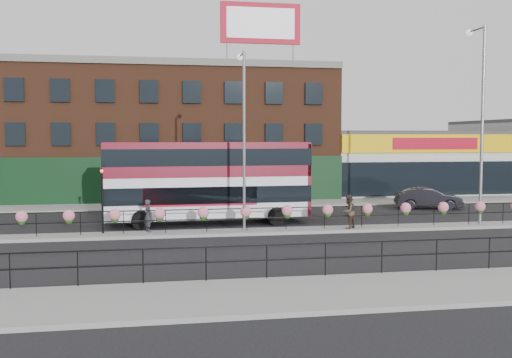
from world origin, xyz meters
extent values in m
plane|color=black|center=(0.00, 0.00, 0.00)|extent=(120.00, 120.00, 0.00)
cube|color=gray|center=(0.00, -12.00, 0.07)|extent=(60.00, 4.00, 0.15)
cube|color=gray|center=(0.00, 12.00, 0.07)|extent=(60.00, 4.00, 0.15)
cube|color=gray|center=(0.00, 0.00, 0.07)|extent=(60.00, 1.60, 0.15)
cube|color=gold|center=(0.00, -9.70, 0.01)|extent=(60.00, 0.10, 0.01)
cube|color=gold|center=(0.00, -9.88, 0.01)|extent=(60.00, 0.10, 0.01)
cube|color=brown|center=(-4.00, 20.00, 5.00)|extent=(25.00, 12.00, 10.00)
cube|color=#3F3F42|center=(-4.00, 20.00, 10.15)|extent=(25.00, 12.00, 0.30)
cube|color=black|center=(-4.00, 13.92, 1.70)|extent=(25.00, 0.25, 3.40)
cube|color=silver|center=(16.00, 20.00, 2.50)|extent=(15.00, 12.00, 5.00)
cube|color=#3F3F42|center=(16.00, 20.00, 5.15)|extent=(15.00, 12.00, 0.30)
cube|color=#F3BA05|center=(16.00, 13.92, 4.30)|extent=(15.00, 0.25, 1.40)
cube|color=#AA081E|center=(16.00, 13.80, 4.30)|extent=(7.00, 0.10, 0.90)
cube|color=black|center=(16.00, 13.92, 1.60)|extent=(15.00, 0.25, 2.60)
cube|color=#AA081E|center=(2.50, 15.00, 13.20)|extent=(6.00, 0.25, 3.00)
cube|color=white|center=(2.50, 14.86, 13.20)|extent=(5.10, 0.04, 2.25)
cylinder|color=slate|center=(0.00, 15.00, 11.00)|extent=(0.12, 0.12, 1.40)
cylinder|color=slate|center=(5.00, 15.00, 11.00)|extent=(0.12, 0.12, 1.40)
cube|color=black|center=(0.00, 0.00, 1.25)|extent=(30.00, 0.05, 0.05)
cube|color=black|center=(0.00, 0.00, 0.76)|extent=(30.00, 0.05, 0.05)
cylinder|color=black|center=(-11.00, 0.00, 0.70)|extent=(0.04, 0.04, 1.10)
cylinder|color=black|center=(-9.00, 0.00, 0.70)|extent=(0.04, 0.04, 1.10)
cylinder|color=black|center=(-7.00, 0.00, 0.70)|extent=(0.04, 0.04, 1.10)
cylinder|color=black|center=(-5.00, 0.00, 0.70)|extent=(0.04, 0.04, 1.10)
cylinder|color=black|center=(-3.00, 0.00, 0.70)|extent=(0.04, 0.04, 1.10)
cylinder|color=black|center=(-1.00, 0.00, 0.70)|extent=(0.04, 0.04, 1.10)
cylinder|color=black|center=(1.00, 0.00, 0.70)|extent=(0.04, 0.04, 1.10)
cylinder|color=black|center=(3.00, 0.00, 0.70)|extent=(0.04, 0.04, 1.10)
cylinder|color=black|center=(5.00, 0.00, 0.70)|extent=(0.04, 0.04, 1.10)
cylinder|color=black|center=(7.00, 0.00, 0.70)|extent=(0.04, 0.04, 1.10)
cylinder|color=black|center=(9.00, 0.00, 0.70)|extent=(0.04, 0.04, 1.10)
cylinder|color=black|center=(11.00, 0.00, 0.70)|extent=(0.04, 0.04, 1.10)
cylinder|color=black|center=(13.00, 0.00, 0.70)|extent=(0.04, 0.04, 1.10)
sphere|color=pink|center=(-11.63, 0.00, 1.10)|extent=(0.56, 0.56, 0.56)
sphere|color=#255116|center=(-11.63, 0.00, 0.87)|extent=(0.36, 0.36, 0.36)
sphere|color=pink|center=(-9.52, 0.00, 1.10)|extent=(0.56, 0.56, 0.56)
sphere|color=#255116|center=(-9.52, 0.00, 0.87)|extent=(0.36, 0.36, 0.36)
sphere|color=pink|center=(-7.40, 0.00, 1.10)|extent=(0.56, 0.56, 0.56)
sphere|color=#255116|center=(-7.40, 0.00, 0.87)|extent=(0.36, 0.36, 0.36)
sphere|color=pink|center=(-5.29, 0.00, 1.10)|extent=(0.56, 0.56, 0.56)
sphere|color=#255116|center=(-5.29, 0.00, 0.87)|extent=(0.36, 0.36, 0.36)
sphere|color=pink|center=(-3.17, 0.00, 1.10)|extent=(0.56, 0.56, 0.56)
sphere|color=#255116|center=(-3.17, 0.00, 0.87)|extent=(0.36, 0.36, 0.36)
sphere|color=pink|center=(-1.06, 0.00, 1.10)|extent=(0.56, 0.56, 0.56)
sphere|color=#255116|center=(-1.06, 0.00, 0.87)|extent=(0.36, 0.36, 0.36)
sphere|color=pink|center=(1.06, 0.00, 1.10)|extent=(0.56, 0.56, 0.56)
sphere|color=#255116|center=(1.06, 0.00, 0.87)|extent=(0.36, 0.36, 0.36)
sphere|color=pink|center=(3.17, 0.00, 1.10)|extent=(0.56, 0.56, 0.56)
sphere|color=#255116|center=(3.17, 0.00, 0.87)|extent=(0.36, 0.36, 0.36)
sphere|color=pink|center=(5.29, 0.00, 1.10)|extent=(0.56, 0.56, 0.56)
sphere|color=#255116|center=(5.29, 0.00, 0.87)|extent=(0.36, 0.36, 0.36)
sphere|color=pink|center=(7.40, 0.00, 1.10)|extent=(0.56, 0.56, 0.56)
sphere|color=#255116|center=(7.40, 0.00, 0.87)|extent=(0.36, 0.36, 0.36)
sphere|color=pink|center=(9.52, 0.00, 1.10)|extent=(0.56, 0.56, 0.56)
sphere|color=#255116|center=(9.52, 0.00, 0.87)|extent=(0.36, 0.36, 0.36)
sphere|color=pink|center=(11.63, 0.00, 1.10)|extent=(0.56, 0.56, 0.56)
sphere|color=#255116|center=(11.63, 0.00, 0.87)|extent=(0.36, 0.36, 0.36)
cube|color=black|center=(-2.00, -10.10, 1.25)|extent=(20.00, 0.05, 0.05)
cube|color=black|center=(-2.00, -10.10, 0.76)|extent=(20.00, 0.05, 0.05)
cylinder|color=black|center=(-10.00, -10.10, 0.70)|extent=(0.04, 0.04, 1.10)
cylinder|color=black|center=(-8.00, -10.10, 0.70)|extent=(0.04, 0.04, 1.10)
cylinder|color=black|center=(-6.00, -10.10, 0.70)|extent=(0.04, 0.04, 1.10)
cylinder|color=black|center=(-4.00, -10.10, 0.70)|extent=(0.04, 0.04, 1.10)
cylinder|color=black|center=(-2.00, -10.10, 0.70)|extent=(0.04, 0.04, 1.10)
cylinder|color=black|center=(0.00, -10.10, 0.70)|extent=(0.04, 0.04, 1.10)
cylinder|color=black|center=(2.00, -10.10, 0.70)|extent=(0.04, 0.04, 1.10)
cylinder|color=black|center=(4.00, -10.10, 0.70)|extent=(0.04, 0.04, 1.10)
cylinder|color=black|center=(6.00, -10.10, 0.70)|extent=(0.04, 0.04, 1.10)
cube|color=white|center=(-2.63, 3.55, 2.41)|extent=(11.14, 2.87, 4.02)
cube|color=maroon|center=(-2.63, 3.55, 3.57)|extent=(11.20, 2.93, 1.81)
cube|color=black|center=(-2.63, 3.55, 1.71)|extent=(11.22, 2.95, 0.91)
cube|color=black|center=(-2.63, 3.55, 3.72)|extent=(11.24, 2.97, 0.91)
cube|color=maroon|center=(-2.63, 3.55, 4.46)|extent=(11.14, 2.87, 0.12)
cube|color=maroon|center=(2.85, 3.73, 2.41)|extent=(0.28, 2.58, 4.02)
cube|color=#AA081E|center=(-3.09, 2.26, 1.66)|extent=(6.03, 0.23, 1.01)
cylinder|color=black|center=(-6.21, 2.18, 0.50)|extent=(1.01, 0.33, 1.01)
cylinder|color=black|center=(-6.29, 4.69, 0.50)|extent=(1.01, 0.33, 1.01)
cylinder|color=black|center=(1.03, 2.41, 0.50)|extent=(1.01, 0.33, 1.01)
cylinder|color=black|center=(0.95, 4.92, 0.50)|extent=(1.01, 0.33, 1.01)
imported|color=black|center=(12.61, 7.97, 0.71)|extent=(3.59, 5.06, 1.43)
imported|color=#2C2C35|center=(-5.83, 0.38, 0.95)|extent=(0.85, 0.80, 1.60)
imported|color=#433527|center=(4.20, -0.23, 1.00)|extent=(1.45, 1.45, 1.69)
cylinder|color=slate|center=(-1.15, -0.12, 4.56)|extent=(0.14, 0.14, 8.82)
cylinder|color=slate|center=(-1.15, 0.54, 8.88)|extent=(0.09, 1.32, 0.09)
sphere|color=silver|center=(-1.15, 1.20, 8.84)|extent=(0.32, 0.32, 0.32)
cylinder|color=slate|center=(11.67, 0.06, 5.41)|extent=(0.17, 0.17, 10.52)
cylinder|color=slate|center=(11.67, 0.84, 10.57)|extent=(0.11, 1.58, 0.11)
sphere|color=silver|center=(11.67, 1.63, 10.52)|extent=(0.38, 0.38, 0.38)
cylinder|color=black|center=(-8.00, 0.40, 1.75)|extent=(0.10, 0.10, 3.20)
imported|color=black|center=(-8.00, 0.40, 3.35)|extent=(0.15, 0.18, 0.90)
sphere|color=#FF190C|center=(-8.00, 0.28, 3.17)|extent=(0.14, 0.14, 0.14)
camera|label=1|loc=(-5.79, -29.15, 4.78)|focal=42.00mm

